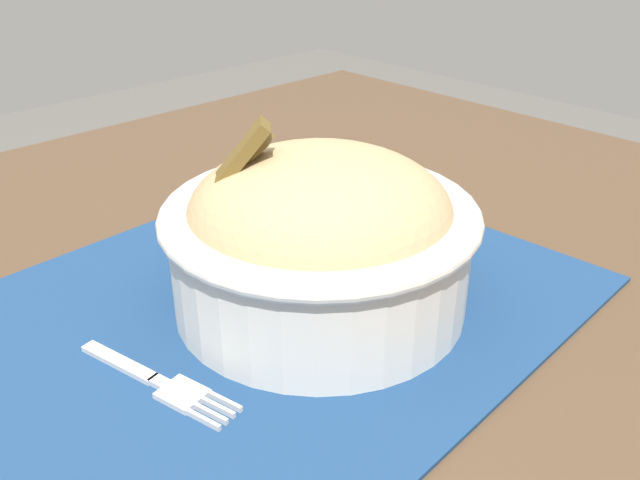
{
  "coord_description": "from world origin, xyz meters",
  "views": [
    {
      "loc": [
        0.22,
        0.33,
        0.98
      ],
      "look_at": [
        -0.07,
        0.04,
        0.76
      ],
      "focal_mm": 38.15,
      "sensor_mm": 36.0,
      "label": 1
    }
  ],
  "objects": [
    {
      "name": "placemat",
      "position": [
        -0.02,
        0.01,
        0.71
      ],
      "size": [
        0.48,
        0.37,
        0.0
      ],
      "primitive_type": "cube",
      "rotation": [
        0.0,
        0.0,
        0.05
      ],
      "color": "navy",
      "rests_on": "table"
    },
    {
      "name": "fork",
      "position": [
        0.06,
        0.03,
        0.72
      ],
      "size": [
        0.04,
        0.12,
        0.0
      ],
      "color": "silver",
      "rests_on": "placemat"
    },
    {
      "name": "table",
      "position": [
        0.0,
        0.0,
        0.65
      ],
      "size": [
        1.15,
        0.88,
        0.71
      ],
      "color": "#4C3826",
      "rests_on": "ground_plane"
    },
    {
      "name": "bowl",
      "position": [
        -0.07,
        0.04,
        0.77
      ],
      "size": [
        0.24,
        0.24,
        0.13
      ],
      "color": "silver",
      "rests_on": "placemat"
    }
  ]
}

